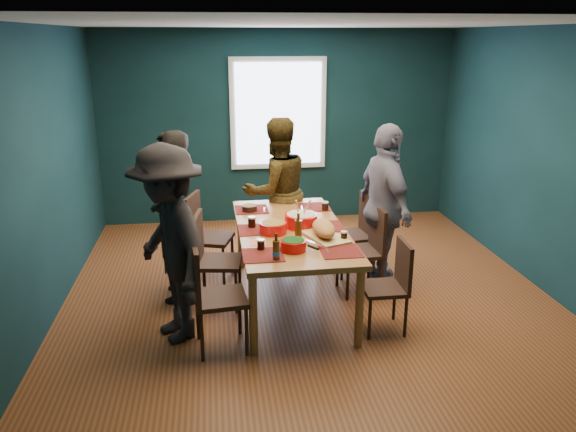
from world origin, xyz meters
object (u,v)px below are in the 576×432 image
object	(u,v)px
bowl_herbs	(293,245)
person_right	(385,208)
chair_right_near	(393,279)
person_back	(277,192)
bowl_salad	(273,227)
bowl_dumpling	(301,220)
dining_table	(291,235)
cutting_board	(324,230)
person_near_left	(169,245)
chair_left_near	(209,289)
chair_right_far	(359,228)
chair_left_mid	(209,253)
chair_left_far	(203,230)
person_far_left	(173,217)
chair_right_mid	(368,243)

from	to	relation	value
bowl_herbs	person_right	bearing A→B (deg)	37.97
chair_right_near	person_back	world-z (taller)	person_back
bowl_salad	bowl_herbs	distance (m)	0.50
bowl_dumpling	dining_table	bearing A→B (deg)	-158.28
bowl_salad	cutting_board	xyz separation A→B (m)	(0.45, -0.18, 0.01)
chair_right_near	bowl_dumpling	distance (m)	1.09
person_near_left	person_right	bearing A→B (deg)	87.17
chair_left_near	person_near_left	size ratio (longest dim) A/B	0.55
chair_right_far	person_right	distance (m)	0.55
chair_left_mid	chair_left_near	size ratio (longest dim) A/B	0.99
chair_left_far	person_right	size ratio (longest dim) A/B	0.55
person_far_left	person_right	distance (m)	2.18
chair_right_far	cutting_board	world-z (taller)	cutting_board
chair_right_far	chair_right_mid	distance (m)	0.52
chair_right_far	chair_right_near	distance (m)	1.34
person_far_left	chair_left_far	bearing A→B (deg)	147.07
person_right	bowl_dumpling	world-z (taller)	person_right
chair_left_far	person_right	xyz separation A→B (m)	(1.91, -0.46, 0.32)
chair_left_far	chair_right_far	xyz separation A→B (m)	(1.75, -0.07, -0.03)
dining_table	bowl_dumpling	distance (m)	0.18
chair_left_far	bowl_dumpling	bearing A→B (deg)	-17.61
chair_left_far	bowl_dumpling	distance (m)	1.24
person_far_left	bowl_herbs	distance (m)	1.39
cutting_board	bowl_dumpling	bearing A→B (deg)	95.88
cutting_board	bowl_salad	bearing A→B (deg)	138.22
chair_left_far	person_back	distance (m)	1.00
chair_left_far	person_far_left	xyz separation A→B (m)	(-0.28, -0.45, 0.31)
chair_left_far	person_far_left	bearing A→B (deg)	-104.20
chair_right_near	chair_right_far	bearing A→B (deg)	89.08
chair_left_far	bowl_salad	distance (m)	1.12
person_far_left	person_right	size ratio (longest dim) A/B	0.98
bowl_herbs	cutting_board	world-z (taller)	cutting_board
chair_left_near	person_back	bearing A→B (deg)	61.27
bowl_dumpling	chair_right_mid	bearing A→B (deg)	7.82
chair_right_mid	person_back	size ratio (longest dim) A/B	0.53
chair_right_near	person_back	bearing A→B (deg)	115.75
dining_table	person_near_left	xyz separation A→B (m)	(-1.14, -0.55, 0.16)
dining_table	chair_right_far	bearing A→B (deg)	36.50
dining_table	chair_right_mid	size ratio (longest dim) A/B	2.27
bowl_salad	cutting_board	world-z (taller)	cutting_board
person_near_left	bowl_dumpling	size ratio (longest dim) A/B	5.44
chair_right_far	bowl_herbs	bearing A→B (deg)	-135.35
person_back	cutting_board	bearing A→B (deg)	82.71
chair_right_far	person_near_left	xyz separation A→B (m)	(-2.00, -1.20, 0.35)
chair_left_far	chair_right_far	distance (m)	1.75
chair_left_far	person_near_left	xyz separation A→B (m)	(-0.26, -1.27, 0.32)
chair_right_near	cutting_board	world-z (taller)	cutting_board
chair_right_mid	person_back	bearing A→B (deg)	126.12
chair_left_mid	chair_right_mid	world-z (taller)	chair_left_mid
person_near_left	bowl_herbs	world-z (taller)	person_near_left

